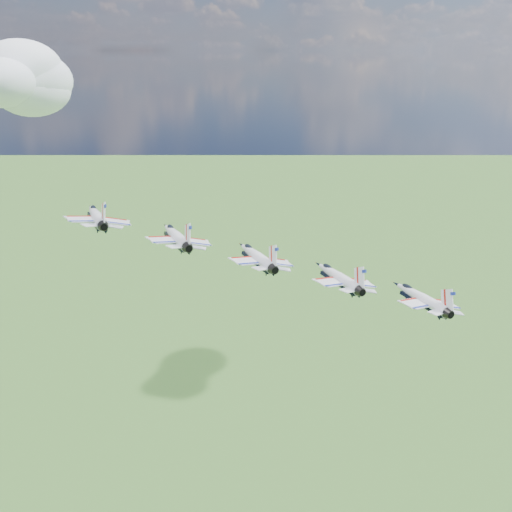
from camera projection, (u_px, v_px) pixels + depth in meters
cloud_far at (2, 80)px, 244.91m from camera, size 55.07×43.27×21.63m
jet_0 at (96, 216)px, 84.89m from camera, size 12.59×15.26×5.55m
jet_1 at (176, 236)px, 84.35m from camera, size 12.59×15.26×5.55m
jet_2 at (256, 256)px, 83.81m from camera, size 12.59×15.26×5.55m
jet_3 at (337, 277)px, 83.27m from camera, size 12.59×15.26×5.55m
jet_4 at (420, 297)px, 82.73m from camera, size 12.59×15.26×5.55m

